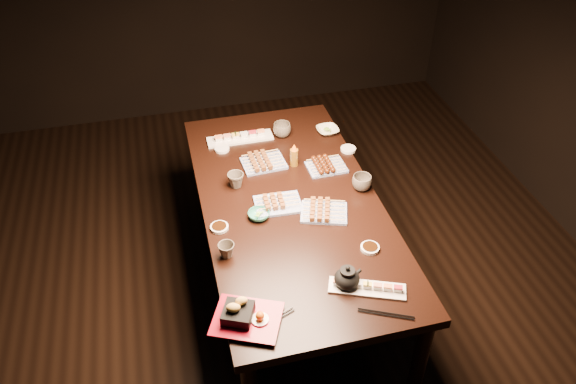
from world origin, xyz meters
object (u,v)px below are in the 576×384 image
at_px(edamame_bowl_green, 259,215).
at_px(teacup_near_left, 226,250).
at_px(sushi_platter_far, 240,136).
at_px(teacup_mid_right, 362,183).
at_px(yakitori_plate_center, 278,201).
at_px(teacup_far_right, 282,130).
at_px(dining_table, 290,253).
at_px(edamame_bowl_cream, 328,130).
at_px(tempura_tray, 247,314).
at_px(condiment_bottle, 294,155).
at_px(teapot, 347,276).
at_px(sushi_platter_near, 367,286).
at_px(yakitori_plate_right, 324,209).
at_px(yakitori_plate_left, 264,160).
at_px(teacup_far_left, 236,180).

xyz_separation_m(edamame_bowl_green, teacup_near_left, (-0.20, -0.22, 0.02)).
xyz_separation_m(sushi_platter_far, teacup_mid_right, (0.54, -0.62, 0.02)).
relative_size(yakitori_plate_center, teacup_far_right, 2.21).
bearing_deg(dining_table, teacup_near_left, -132.03).
bearing_deg(edamame_bowl_cream, sushi_platter_far, 174.01).
distance_m(teacup_mid_right, teacup_far_right, 0.66).
height_order(dining_table, teacup_near_left, teacup_near_left).
xyz_separation_m(yakitori_plate_center, teacup_near_left, (-0.31, -0.29, 0.01)).
xyz_separation_m(edamame_bowl_cream, tempura_tray, (-0.74, -1.27, 0.03)).
distance_m(yakitori_plate_center, condiment_bottle, 0.36).
relative_size(tempura_tray, teacup_far_right, 2.56).
height_order(edamame_bowl_cream, teapot, teapot).
bearing_deg(edamame_bowl_cream, sushi_platter_near, -99.47).
bearing_deg(yakitori_plate_right, teapot, -76.80).
xyz_separation_m(sushi_platter_near, condiment_bottle, (-0.07, 0.96, 0.05)).
bearing_deg(teacup_mid_right, yakitori_plate_center, -176.80).
relative_size(dining_table, teacup_far_right, 16.97).
bearing_deg(yakitori_plate_left, sushi_platter_far, 102.44).
bearing_deg(edamame_bowl_green, tempura_tray, -106.14).
relative_size(sushi_platter_near, tempura_tray, 1.22).
relative_size(tempura_tray, teacup_near_left, 3.51).
height_order(tempura_tray, teacup_far_right, tempura_tray).
bearing_deg(sushi_platter_far, teacup_near_left, 75.83).
bearing_deg(edamame_bowl_cream, dining_table, -123.46).
bearing_deg(edamame_bowl_cream, edamame_bowl_green, -130.42).
relative_size(sushi_platter_far, edamame_bowl_cream, 3.01).
height_order(sushi_platter_near, edamame_bowl_green, sushi_platter_near).
bearing_deg(edamame_bowl_cream, yakitori_plate_center, -127.14).
height_order(dining_table, yakitori_plate_left, yakitori_plate_left).
height_order(yakitori_plate_right, edamame_bowl_green, yakitori_plate_right).
bearing_deg(teacup_far_left, yakitori_plate_left, 40.68).
bearing_deg(yakitori_plate_center, tempura_tray, -110.71).
distance_m(yakitori_plate_center, yakitori_plate_right, 0.24).
bearing_deg(edamame_bowl_cream, teacup_far_right, 172.88).
bearing_deg(teacup_mid_right, yakitori_plate_left, 143.16).
height_order(yakitori_plate_right, condiment_bottle, condiment_bottle).
bearing_deg(yakitori_plate_left, yakitori_plate_right, -71.27).
xyz_separation_m(yakitori_plate_right, teapot, (-0.04, -0.48, 0.03)).
xyz_separation_m(tempura_tray, teacup_mid_right, (0.75, 0.71, -0.01)).
height_order(edamame_bowl_green, teacup_near_left, teacup_near_left).
bearing_deg(teacup_far_right, yakitori_plate_right, -87.38).
relative_size(sushi_platter_near, yakitori_plate_left, 1.40).
bearing_deg(edamame_bowl_green, teacup_mid_right, 9.27).
xyz_separation_m(yakitori_plate_left, teapot, (0.16, -0.96, 0.03)).
bearing_deg(condiment_bottle, teapot, -90.28).
bearing_deg(teacup_far_left, teapot, -66.91).
distance_m(tempura_tray, teapot, 0.46).
xyz_separation_m(sushi_platter_far, teacup_far_right, (0.25, -0.02, 0.02)).
bearing_deg(yakitori_plate_right, yakitori_plate_center, 168.54).
xyz_separation_m(sushi_platter_near, teacup_far_right, (-0.07, 1.27, 0.02)).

